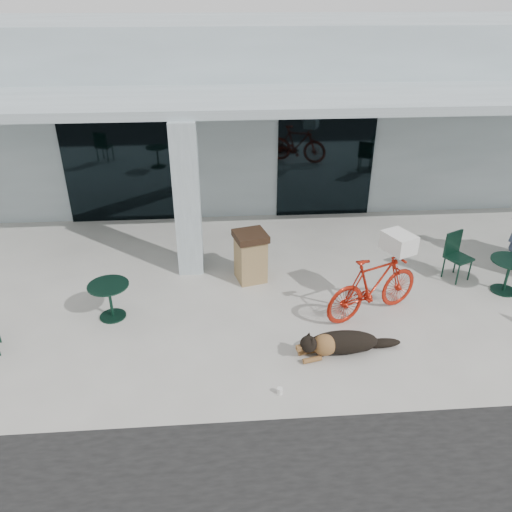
{
  "coord_description": "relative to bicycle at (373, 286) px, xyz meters",
  "views": [
    {
      "loc": [
        -0.84,
        -6.93,
        5.24
      ],
      "look_at": [
        -0.25,
        0.92,
        1.0
      ],
      "focal_mm": 35.0,
      "sensor_mm": 36.0,
      "label": 1
    }
  ],
  "objects": [
    {
      "name": "storefront_glass_left",
      "position": [
        -5.0,
        4.58,
        0.76
      ],
      "size": [
        2.8,
        0.06,
        2.7
      ],
      "primitive_type": "cube",
      "color": "black",
      "rests_on": "ground"
    },
    {
      "name": "laundry_basket",
      "position": [
        0.41,
        0.18,
        0.76
      ],
      "size": [
        0.59,
        0.67,
        0.33
      ],
      "primitive_type": "cube",
      "rotation": [
        0.0,
        0.0,
        1.98
      ],
      "color": "white",
      "rests_on": "bicycle"
    },
    {
      "name": "ground",
      "position": [
        -1.8,
        -0.4,
        -0.59
      ],
      "size": [
        80.0,
        80.0,
        0.0
      ],
      "primitive_type": "plane",
      "color": "beige",
      "rests_on": "ground"
    },
    {
      "name": "building",
      "position": [
        -1.8,
        8.1,
        1.66
      ],
      "size": [
        22.0,
        7.0,
        4.5
      ],
      "primitive_type": "cube",
      "color": "silver",
      "rests_on": "ground"
    },
    {
      "name": "column",
      "position": [
        -3.3,
        1.9,
        0.97
      ],
      "size": [
        0.5,
        0.5,
        3.12
      ],
      "primitive_type": "cube",
      "color": "silver",
      "rests_on": "ground"
    },
    {
      "name": "dog",
      "position": [
        -0.75,
        -1.03,
        -0.38
      ],
      "size": [
        1.38,
        0.72,
        0.44
      ],
      "primitive_type": null,
      "rotation": [
        0.0,
        0.0,
        0.23
      ],
      "color": "black",
      "rests_on": "ground"
    },
    {
      "name": "cafe_table_near",
      "position": [
        -4.66,
        0.26,
        -0.26
      ],
      "size": [
        0.79,
        0.79,
        0.68
      ],
      "primitive_type": null,
      "rotation": [
        0.0,
        0.0,
        0.1
      ],
      "color": "#102E22",
      "rests_on": "ground"
    },
    {
      "name": "overhang",
      "position": [
        -1.8,
        3.2,
        2.62
      ],
      "size": [
        22.0,
        2.8,
        0.18
      ],
      "primitive_type": "cube",
      "color": "silver",
      "rests_on": "column"
    },
    {
      "name": "bicycle",
      "position": [
        0.0,
        0.0,
        0.0
      ],
      "size": [
        2.04,
        1.31,
        1.19
      ],
      "primitive_type": "imported",
      "rotation": [
        0.0,
        0.0,
        1.98
      ],
      "color": "#AB1D0D",
      "rests_on": "ground"
    },
    {
      "name": "cafe_table_far",
      "position": [
        2.82,
        0.56,
        -0.25
      ],
      "size": [
        0.97,
        0.97,
        0.69
      ],
      "primitive_type": null,
      "rotation": [
        0.0,
        0.0,
        -0.41
      ],
      "color": "#102E22",
      "rests_on": "ground"
    },
    {
      "name": "cup_near_dog",
      "position": [
        -1.88,
        -1.9,
        -0.54
      ],
      "size": [
        0.1,
        0.1,
        0.1
      ],
      "primitive_type": "cylinder",
      "rotation": [
        0.0,
        0.0,
        -0.22
      ],
      "color": "white",
      "rests_on": "ground"
    },
    {
      "name": "storefront_glass_right",
      "position": [
        -0.0,
        4.58,
        0.76
      ],
      "size": [
        2.4,
        0.06,
        2.7
      ],
      "primitive_type": "cube",
      "color": "black",
      "rests_on": "ground"
    },
    {
      "name": "cafe_chair_far_a",
      "position": [
        2.07,
        1.1,
        -0.11
      ],
      "size": [
        0.61,
        0.63,
        0.98
      ],
      "primitive_type": null,
      "rotation": [
        0.0,
        0.0,
        0.46
      ],
      "color": "#102E22",
      "rests_on": "ground"
    },
    {
      "name": "trash_receptacle",
      "position": [
        -2.09,
        1.4,
        -0.08
      ],
      "size": [
        0.74,
        0.74,
        1.04
      ],
      "primitive_type": null,
      "rotation": [
        0.0,
        0.0,
        0.26
      ],
      "color": "olive",
      "rests_on": "ground"
    }
  ]
}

